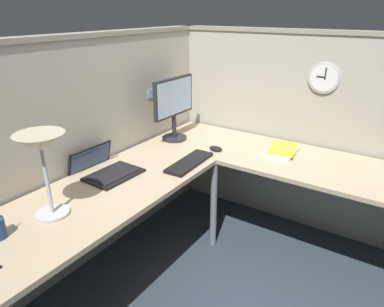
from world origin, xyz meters
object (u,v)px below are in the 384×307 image
(keyboard, at_px, (190,162))
(book_stack, at_px, (281,150))
(computer_mouse, at_px, (216,149))
(wall_clock, at_px, (324,78))
(laptop, at_px, (103,169))
(monitor, at_px, (174,104))
(desk_lamp_dome, at_px, (41,150))

(keyboard, height_order, book_stack, book_stack)
(computer_mouse, bearing_deg, keyboard, 174.53)
(computer_mouse, relative_size, book_stack, 0.34)
(book_stack, bearing_deg, wall_clock, -29.01)
(laptop, height_order, keyboard, laptop)
(laptop, bearing_deg, monitor, -1.23)
(keyboard, bearing_deg, computer_mouse, -7.82)
(book_stack, bearing_deg, desk_lamp_dome, 154.71)
(wall_clock, bearing_deg, computer_mouse, 131.60)
(monitor, bearing_deg, laptop, 178.77)
(desk_lamp_dome, distance_m, wall_clock, 1.96)
(computer_mouse, distance_m, book_stack, 0.48)
(wall_clock, bearing_deg, monitor, 116.08)
(laptop, relative_size, desk_lamp_dome, 0.88)
(laptop, xyz_separation_m, desk_lamp_dome, (-0.50, -0.16, 0.34))
(wall_clock, bearing_deg, desk_lamp_dome, 154.07)
(computer_mouse, bearing_deg, laptop, 149.80)
(monitor, relative_size, wall_clock, 2.27)
(keyboard, bearing_deg, monitor, 45.38)
(book_stack, distance_m, wall_clock, 0.60)
(book_stack, bearing_deg, laptop, 138.41)
(desk_lamp_dome, height_order, wall_clock, wall_clock)
(monitor, bearing_deg, wall_clock, -63.92)
(keyboard, relative_size, book_stack, 1.42)
(laptop, distance_m, wall_clock, 1.68)
(keyboard, relative_size, desk_lamp_dome, 0.97)
(keyboard, height_order, wall_clock, wall_clock)
(monitor, xyz_separation_m, desk_lamp_dome, (-1.27, -0.14, 0.07))
(monitor, height_order, laptop, monitor)
(laptop, distance_m, desk_lamp_dome, 0.63)
(computer_mouse, xyz_separation_m, book_stack, (0.23, -0.43, 0.00))
(laptop, xyz_separation_m, book_stack, (0.96, -0.85, -0.00))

